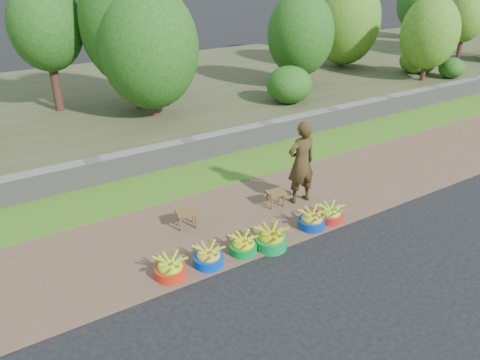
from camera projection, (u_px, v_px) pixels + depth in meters
ground_plane at (298, 243)px, 7.92m from camera, size 120.00×120.00×0.00m
dirt_shoulder at (257, 212)px, 8.87m from camera, size 80.00×2.50×0.02m
grass_verge at (206, 174)px, 10.39m from camera, size 80.00×1.50×0.04m
retaining_wall at (188, 151)px, 10.92m from camera, size 80.00×0.35×0.55m
earth_bank at (118, 101)px, 14.66m from camera, size 80.00×10.00×0.50m
vegetation at (167, 27)px, 13.47m from camera, size 36.65×8.07×4.18m
basin_a at (170, 268)px, 7.03m from camera, size 0.48×0.48×0.36m
basin_b at (209, 257)px, 7.30m from camera, size 0.47×0.47×0.35m
basin_c at (243, 245)px, 7.60m from camera, size 0.45×0.45×0.34m
basin_d at (271, 239)px, 7.73m from camera, size 0.52×0.52×0.39m
basin_e at (312, 220)px, 8.31m from camera, size 0.48×0.48×0.36m
basin_f at (330, 214)px, 8.51m from camera, size 0.46×0.46×0.34m
stool_left at (187, 214)px, 8.25m from camera, size 0.42×0.35×0.32m
stool_right at (276, 195)px, 8.96m from camera, size 0.38×0.31×0.31m
vendor_woman at (301, 163)px, 8.90m from camera, size 0.62×0.43×1.64m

